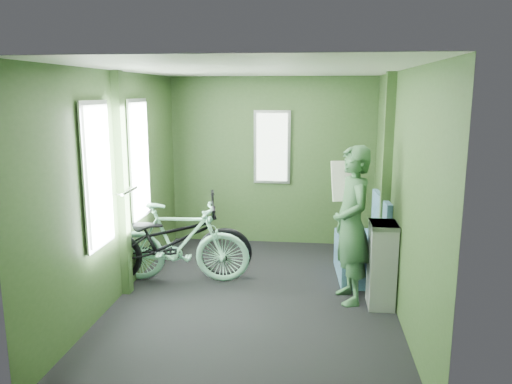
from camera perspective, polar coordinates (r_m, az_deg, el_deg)
room at (r=4.92m, az=-0.51°, el=3.71°), size 4.00×4.02×2.31m
bicycle_black at (r=5.76m, az=-9.77°, el=-10.11°), size 1.97×1.19×1.06m
bicycle_mint at (r=5.73m, az=-8.60°, el=-10.18°), size 1.57×0.64×0.98m
passenger at (r=5.05m, az=10.88°, el=-3.71°), size 0.50×0.72×1.59m
waste_box at (r=5.10m, az=14.18°, el=-8.07°), size 0.25×0.35×0.85m
bench_seat at (r=5.88m, az=12.02°, el=-6.82°), size 0.55×0.92×0.95m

